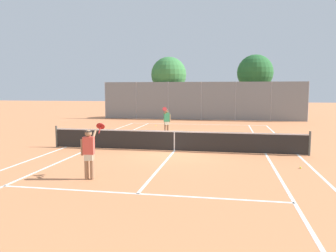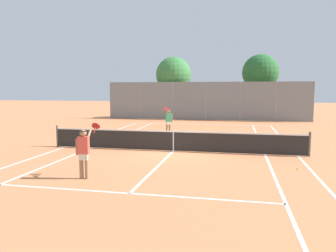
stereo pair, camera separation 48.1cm
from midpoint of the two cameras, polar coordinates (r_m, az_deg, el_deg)
The scene contains 11 objects.
ground_plane at distance 15.34m, azimuth 1.84°, elevation -4.38°, with size 120.00×120.00×0.00m, color #CC7A4C.
court_line_markings at distance 15.34m, azimuth 1.84°, elevation -4.37°, with size 11.10×23.90×0.01m.
tennis_net at distance 15.25m, azimuth 1.85°, elevation -2.50°, with size 12.00×0.10×1.07m.
player_near_side at distance 10.80m, azimuth -13.21°, elevation -4.15°, with size 0.60×0.78×1.77m.
player_far_left at distance 20.84m, azimuth 0.75°, elevation 1.06°, with size 0.44×0.89×1.77m.
loose_tennis_ball_0 at distance 12.85m, azimuth 22.70°, elevation -6.86°, with size 0.07×0.07×0.07m, color #D1DB33.
loose_tennis_ball_1 at distance 16.61m, azimuth 3.32°, elevation -3.44°, with size 0.07×0.07×0.07m, color #D1DB33.
loose_tennis_ball_2 at distance 25.70m, azimuth -1.01°, elevation 0.08°, with size 0.07×0.07×0.07m, color #D1DB33.
back_fence at distance 30.72m, azimuth 7.02°, elevation 4.35°, with size 18.91×0.08×3.57m.
tree_behind_left at distance 33.05m, azimuth 1.54°, elevation 8.79°, with size 3.52×3.52×6.08m.
tree_behind_right at distance 33.10m, azimuth 16.09°, elevation 8.78°, with size 3.46×3.46×6.21m.
Camera 2 is at (2.87, -14.79, 2.88)m, focal length 35.00 mm.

